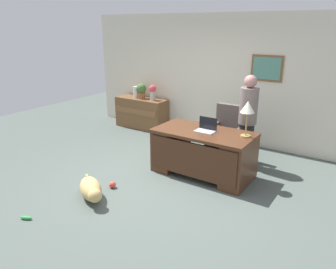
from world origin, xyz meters
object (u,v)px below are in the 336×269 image
armchair (227,136)px  vase_with_flowers (153,91)px  dog_lying (91,189)px  desk_lamp (248,109)px  person_standing (247,120)px  potted_plant (141,90)px  credenza (142,113)px  vase_empty (136,92)px  dog_toy_ball (112,185)px  desk (203,152)px  laptop (206,128)px  dog_toy_bone (26,218)px

armchair → vase_with_flowers: vase_with_flowers is taller
dog_lying → desk_lamp: bearing=47.6°
person_standing → potted_plant: size_ratio=4.59×
desk_lamp → potted_plant: bearing=156.0°
credenza → vase_with_flowers: 0.68m
armchair → desk_lamp: bearing=-50.1°
vase_empty → dog_toy_ball: vase_empty is taller
dog_lying → dog_toy_ball: size_ratio=6.57×
dog_lying → vase_with_flowers: 3.54m
person_standing → desk: bearing=-119.3°
laptop → vase_with_flowers: vase_with_flowers is taller
laptop → vase_empty: vase_empty is taller
credenza → dog_toy_bone: size_ratio=7.90×
person_standing → vase_empty: size_ratio=5.99×
vase_with_flowers → dog_toy_ball: 3.19m
desk → armchair: size_ratio=1.59×
vase_empty → desk: bearing=-30.2°
laptop → desk_lamp: bearing=7.9°
desk_lamp → dog_toy_ball: 2.43m
desk_lamp → vase_with_flowers: 3.21m
vase_empty → dog_toy_ball: bearing=-57.9°
desk → credenza: bearing=148.2°
laptop → armchair: bearing=87.5°
potted_plant → dog_lying: bearing=-64.1°
credenza → potted_plant: 0.57m
vase_with_flowers → vase_empty: size_ratio=1.32×
laptop → person_standing: bearing=60.2°
person_standing → laptop: size_ratio=5.16×
laptop → dog_toy_ball: (-0.97, -1.28, -0.78)m
desk → person_standing: person_standing is taller
desk → desk_lamp: (0.67, 0.15, 0.81)m
desk → desk_lamp: size_ratio=2.88×
credenza → vase_empty: bearing=179.5°
potted_plant → desk: bearing=-31.9°
vase_with_flowers → dog_toy_bone: 4.29m
desk → dog_lying: (-0.97, -1.65, -0.26)m
dog_toy_ball → credenza: bearing=119.6°
armchair → person_standing: person_standing is taller
person_standing → vase_with_flowers: 2.76m
person_standing → dog_lying: 2.92m
credenza → laptop: size_ratio=4.12×
credenza → armchair: 2.69m
laptop → dog_toy_ball: laptop is taller
desk → potted_plant: potted_plant is taller
vase_with_flowers → armchair: bearing=-17.1°
potted_plant → dog_toy_ball: 3.33m
dog_toy_bone → dog_lying: bearing=69.4°
desk → dog_toy_bone: (-1.30, -2.52, -0.39)m
laptop → potted_plant: bearing=149.3°
desk → armchair: 0.88m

